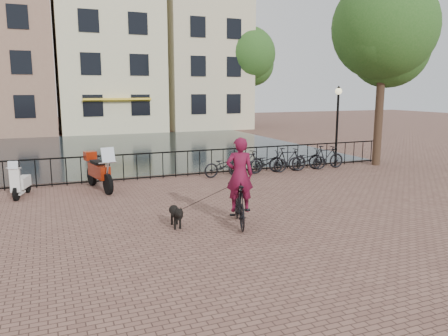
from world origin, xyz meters
name	(u,v)px	position (x,y,z in m)	size (l,w,h in m)	color
ground	(275,243)	(0.00, 0.00, 0.00)	(100.00, 100.00, 0.00)	brown
canal_water	(132,148)	(0.00, 17.30, 0.00)	(20.00, 20.00, 0.00)	black
railing	(175,164)	(0.00, 8.00, 0.50)	(20.00, 0.05, 1.02)	black
canal_house_mid	(107,59)	(0.50, 30.00, 5.90)	(8.00, 9.50, 11.80)	beige
canal_house_right	(198,52)	(8.50, 30.00, 6.65)	(7.00, 9.00, 13.30)	beige
tree_near_right	(384,28)	(9.20, 7.30, 5.97)	(4.48, 4.48, 8.24)	black
tree_far_right	(248,54)	(12.00, 27.00, 6.35)	(4.76, 4.76, 8.76)	black
lamp_post	(338,113)	(7.20, 7.60, 2.38)	(0.30, 0.30, 3.45)	black
cyclist	(240,187)	(-0.19, 1.50, 0.99)	(1.07, 1.98, 2.60)	black
dog	(176,215)	(-1.72, 1.96, 0.29)	(0.35, 0.89, 0.59)	black
motorcycle	(99,167)	(-2.99, 6.90, 0.79)	(0.98, 2.29, 1.59)	#9A220B
scooter	(21,177)	(-5.40, 6.84, 0.64)	(0.74, 1.43, 1.27)	white
parked_bike_0	(224,165)	(1.80, 7.40, 0.45)	(0.60, 1.72, 0.90)	black
parked_bike_1	(246,163)	(2.75, 7.40, 0.50)	(0.47, 1.66, 1.00)	black
parked_bike_2	(267,162)	(3.70, 7.40, 0.45)	(0.60, 1.72, 0.90)	black
parked_bike_3	(288,160)	(4.65, 7.40, 0.50)	(0.47, 1.66, 1.00)	black
parked_bike_4	(307,159)	(5.60, 7.40, 0.45)	(0.60, 1.72, 0.90)	black
parked_bike_5	(326,157)	(6.55, 7.40, 0.50)	(0.47, 1.66, 1.00)	black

